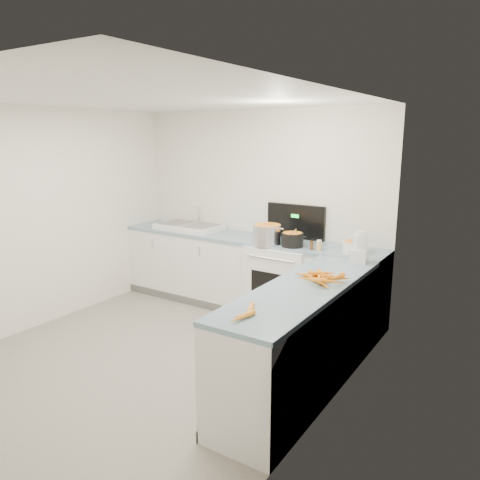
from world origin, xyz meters
The scene contains 19 objects.
floor centered at (0.00, 0.00, 0.00)m, with size 3.50×4.00×0.00m, color gray, non-canonical shape.
ceiling centered at (0.00, 0.00, 2.50)m, with size 3.50×4.00×0.00m, color white, non-canonical shape.
wall_back centered at (0.00, 2.00, 1.25)m, with size 3.50×2.50×0.00m, color white, non-canonical shape.
wall_left centered at (-1.75, 0.00, 1.25)m, with size 4.00×2.50×0.00m, color white, non-canonical shape.
wall_right centered at (1.75, 0.00, 1.25)m, with size 4.00×2.50×0.00m, color white, non-canonical shape.
counter_back centered at (0.00, 1.70, 0.47)m, with size 3.50×0.62×0.94m.
counter_right centered at (1.45, 0.30, 0.47)m, with size 0.62×2.20×0.94m.
stove centered at (0.55, 1.69, 0.47)m, with size 0.76×0.65×1.36m.
sink centered at (-0.90, 1.70, 0.98)m, with size 0.86×0.52×0.31m.
steel_pot centered at (0.41, 1.52, 1.04)m, with size 0.33×0.33×0.25m, color silver.
black_pot centered at (0.72, 1.55, 1.01)m, with size 0.25×0.25×0.18m, color black.
wooden_spoon centered at (0.72, 1.55, 1.11)m, with size 0.01×0.01×0.33m, color #AD7A47.
mixing_bowl centered at (1.42, 1.66, 1.00)m, with size 0.27×0.27×0.13m, color white.
extract_bottle centered at (0.97, 1.53, 0.99)m, with size 0.04×0.04×0.10m, color #593319.
spice_jar centered at (1.05, 1.54, 0.99)m, with size 0.06×0.06×0.10m, color #E5B266.
food_processor centered at (1.58, 1.30, 1.08)m, with size 0.18×0.21×0.32m.
carrot_pile centered at (1.51, 0.51, 0.97)m, with size 0.50×0.38×0.09m.
peeled_carrots centered at (1.38, -0.52, 0.96)m, with size 0.13×0.37×0.04m.
peelings centered at (-1.10, 1.69, 1.02)m, with size 0.24×0.24×0.01m.
Camera 1 is at (3.02, -3.13, 2.18)m, focal length 35.00 mm.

